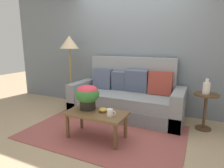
% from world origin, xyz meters
% --- Properties ---
extents(ground_plane, '(14.00, 14.00, 0.00)m').
position_xyz_m(ground_plane, '(0.00, 0.00, 0.00)').
color(ground_plane, tan).
extents(wall_back, '(6.40, 0.12, 2.90)m').
position_xyz_m(wall_back, '(0.00, 1.25, 1.45)').
color(wall_back, slate).
rests_on(wall_back, ground).
extents(area_rug, '(2.49, 1.61, 0.01)m').
position_xyz_m(area_rug, '(0.00, -0.09, 0.01)').
color(area_rug, '#994C47').
rests_on(area_rug, ground).
extents(couch, '(2.19, 0.87, 1.15)m').
position_xyz_m(couch, '(0.05, 0.80, 0.36)').
color(couch, slate).
rests_on(couch, ground).
extents(coffee_table, '(0.91, 0.48, 0.41)m').
position_xyz_m(coffee_table, '(-0.02, -0.31, 0.35)').
color(coffee_table, brown).
rests_on(coffee_table, ground).
extents(side_table, '(0.39, 0.39, 0.62)m').
position_xyz_m(side_table, '(1.46, 0.72, 0.43)').
color(side_table, '#4C331E').
rests_on(side_table, ground).
extents(floor_lamp, '(0.42, 0.42, 1.59)m').
position_xyz_m(floor_lamp, '(-1.33, 0.83, 1.35)').
color(floor_lamp, olive).
rests_on(floor_lamp, ground).
extents(potted_plant, '(0.37, 0.37, 0.38)m').
position_xyz_m(potted_plant, '(-0.21, -0.24, 0.65)').
color(potted_plant, black).
rests_on(potted_plant, coffee_table).
extents(coffee_mug, '(0.13, 0.08, 0.10)m').
position_xyz_m(coffee_mug, '(0.24, -0.36, 0.47)').
color(coffee_mug, white).
rests_on(coffee_mug, coffee_table).
extents(snack_bowl, '(0.12, 0.12, 0.06)m').
position_xyz_m(snack_bowl, '(0.07, -0.26, 0.45)').
color(snack_bowl, gold).
rests_on(snack_bowl, coffee_table).
extents(table_vase, '(0.11, 0.11, 0.25)m').
position_xyz_m(table_vase, '(1.45, 0.71, 0.72)').
color(table_vase, silver).
rests_on(table_vase, side_table).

